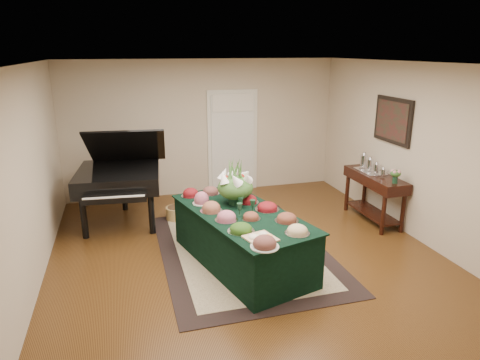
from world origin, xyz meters
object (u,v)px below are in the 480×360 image
object	(u,v)px
buffet_table	(241,238)
floral_centerpiece	(235,183)
mahogany_sideboard	(375,185)
grand_piano	(119,177)

from	to	relation	value
buffet_table	floral_centerpiece	xyz separation A→B (m)	(0.01, 0.35, 0.69)
buffet_table	mahogany_sideboard	xyz separation A→B (m)	(2.63, 0.89, 0.27)
buffet_table	mahogany_sideboard	bearing A→B (deg)	18.66
buffet_table	mahogany_sideboard	distance (m)	2.79
mahogany_sideboard	buffet_table	bearing A→B (deg)	-161.34
floral_centerpiece	grand_piano	bearing A→B (deg)	133.93
buffet_table	grand_piano	world-z (taller)	grand_piano
buffet_table	grand_piano	size ratio (longest dim) A/B	1.44
buffet_table	grand_piano	xyz separation A→B (m)	(-1.56, 1.98, 0.44)
floral_centerpiece	buffet_table	bearing A→B (deg)	-91.52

